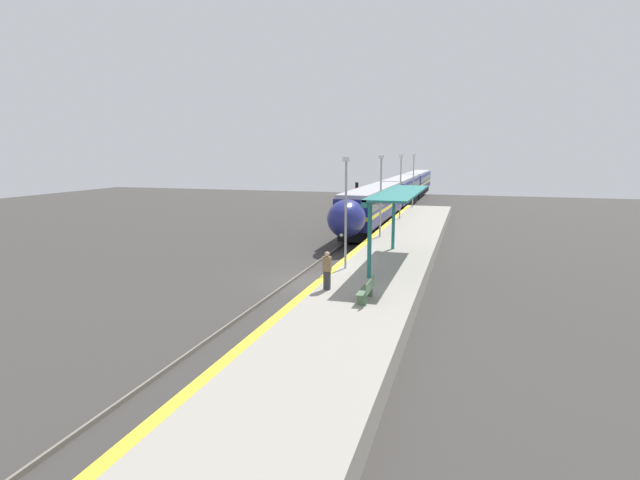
{
  "coord_description": "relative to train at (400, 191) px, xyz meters",
  "views": [
    {
      "loc": [
        8.28,
        -24.85,
        6.91
      ],
      "look_at": [
        0.54,
        0.83,
        2.18
      ],
      "focal_mm": 28.0,
      "sensor_mm": 36.0,
      "label": 1
    }
  ],
  "objects": [
    {
      "name": "ground_plane",
      "position": [
        0.0,
        -36.75,
        -2.19
      ],
      "size": [
        120.0,
        120.0,
        0.0
      ],
      "primitive_type": "plane",
      "color": "#383533"
    },
    {
      "name": "rail_left",
      "position": [
        -0.72,
        -36.75,
        -2.12
      ],
      "size": [
        0.08,
        90.0,
        0.15
      ],
      "primitive_type": "cube",
      "color": "slate",
      "rests_on": "ground_plane"
    },
    {
      "name": "rail_right",
      "position": [
        0.72,
        -36.75,
        -2.12
      ],
      "size": [
        0.08,
        90.0,
        0.15
      ],
      "primitive_type": "cube",
      "color": "slate",
      "rests_on": "ground_plane"
    },
    {
      "name": "train",
      "position": [
        0.0,
        0.0,
        0.0
      ],
      "size": [
        2.79,
        58.92,
        3.82
      ],
      "color": "black",
      "rests_on": "ground_plane"
    },
    {
      "name": "platform_right",
      "position": [
        3.93,
        -36.75,
        -1.7
      ],
      "size": [
        4.77,
        64.0,
        0.99
      ],
      "color": "gray",
      "rests_on": "ground_plane"
    },
    {
      "name": "platform_bench",
      "position": [
        4.5,
        -42.43,
        -0.73
      ],
      "size": [
        0.44,
        1.74,
        0.89
      ],
      "color": "#4C6B4C",
      "rests_on": "platform_right"
    },
    {
      "name": "person_waiting",
      "position": [
        2.48,
        -41.29,
        -0.33
      ],
      "size": [
        0.36,
        0.22,
        1.69
      ],
      "color": "#333338",
      "rests_on": "platform_right"
    },
    {
      "name": "railway_signal",
      "position": [
        -2.6,
        -12.78,
        0.25
      ],
      "size": [
        0.28,
        0.28,
        3.95
      ],
      "color": "#59595E",
      "rests_on": "ground_plane"
    },
    {
      "name": "lamppost_near",
      "position": [
        2.27,
        -37.1,
        2.04
      ],
      "size": [
        0.36,
        0.2,
        5.71
      ],
      "color": "#9E9EA3",
      "rests_on": "platform_right"
    },
    {
      "name": "lamppost_mid",
      "position": [
        2.27,
        -26.88,
        2.04
      ],
      "size": [
        0.36,
        0.2,
        5.71
      ],
      "color": "#9E9EA3",
      "rests_on": "platform_right"
    },
    {
      "name": "lamppost_far",
      "position": [
        2.27,
        -16.65,
        2.04
      ],
      "size": [
        0.36,
        0.2,
        5.71
      ],
      "color": "#9E9EA3",
      "rests_on": "platform_right"
    },
    {
      "name": "lamppost_farthest",
      "position": [
        2.27,
        -6.43,
        2.04
      ],
      "size": [
        0.36,
        0.2,
        5.71
      ],
      "color": "#9E9EA3",
      "rests_on": "platform_right"
    },
    {
      "name": "station_canopy",
      "position": [
        4.4,
        -34.91,
        2.39
      ],
      "size": [
        2.02,
        10.6,
        3.87
      ],
      "color": "#1E6B66",
      "rests_on": "platform_right"
    }
  ]
}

